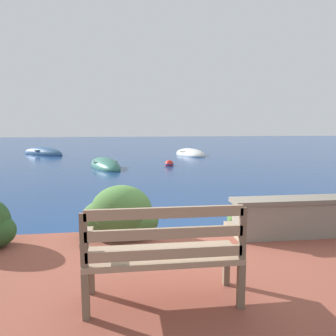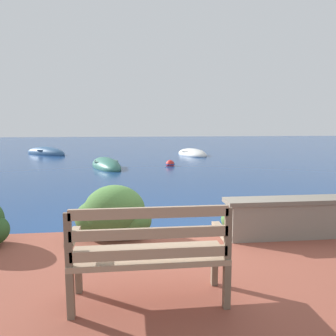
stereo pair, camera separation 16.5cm
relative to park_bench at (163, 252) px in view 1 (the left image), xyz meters
name	(u,v)px [view 1 (the left image)]	position (x,y,z in m)	size (l,w,h in m)	color
ground_plane	(176,242)	(0.44, 2.08, -0.70)	(80.00, 80.00, 0.00)	navy
park_bench	(163,252)	(0.00, 0.00, 0.00)	(1.39, 0.48, 0.93)	brown
stone_wall	(307,216)	(2.24, 1.51, -0.20)	(2.21, 0.39, 0.56)	gray
hedge_clump_left	(120,215)	(-0.41, 1.82, -0.16)	(1.09, 0.78, 0.74)	#426B33
hedge_clump_centre	(251,217)	(1.54, 1.82, -0.28)	(0.70, 0.50, 0.48)	#426B33
rowboat_nearest	(105,166)	(-1.18, 10.98, -0.64)	(1.85, 3.19, 0.71)	#336B5B
rowboat_mid	(190,154)	(3.37, 15.73, -0.64)	(1.91, 2.95, 0.66)	silver
rowboat_far	(43,154)	(-5.12, 17.09, -0.64)	(3.09, 2.84, 0.78)	#2D517A
mooring_buoy	(169,164)	(1.54, 11.16, -0.64)	(0.41, 0.41, 0.37)	red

